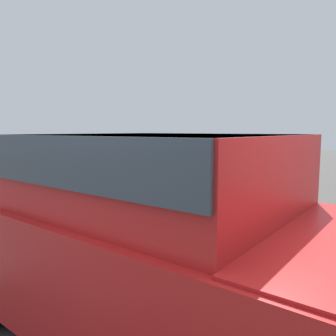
{
  "coord_description": "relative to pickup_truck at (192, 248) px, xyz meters",
  "views": [
    {
      "loc": [
        0.03,
        -2.28,
        1.9
      ],
      "look_at": [
        -0.55,
        5.53,
        1.0
      ],
      "focal_mm": 35.0,
      "sensor_mm": 36.0,
      "label": 1
    }
  ],
  "objects": [
    {
      "name": "parked_sedan_c",
      "position": [
        1.87,
        11.35,
        -0.29
      ],
      "size": [
        2.1,
        4.66,
        1.18
      ],
      "rotation": [
        0.0,
        0.0,
        -1.51
      ],
      "color": "navy",
      "rests_on": "ground_plane"
    },
    {
      "name": "pickup_truck",
      "position": [
        0.0,
        0.0,
        0.0
      ],
      "size": [
        6.1,
        5.01,
        1.87
      ],
      "rotation": [
        0.0,
        0.0,
        -0.59
      ],
      "color": "#A51919",
      "rests_on": "ground_plane"
    },
    {
      "name": "parked_sedan_b",
      "position": [
        -1.01,
        11.64,
        -0.23
      ],
      "size": [
        2.15,
        4.46,
        1.31
      ],
      "rotation": [
        0.0,
        0.0,
        -1.48
      ],
      "color": "#4C6B47",
      "rests_on": "ground_plane"
    },
    {
      "name": "stall_stripe_c",
      "position": [
        0.32,
        11.51,
        -0.92
      ],
      "size": [
        0.12,
        5.08,
        0.01
      ],
      "primitive_type": "cube",
      "color": "yellow",
      "rests_on": "ground_plane"
    },
    {
      "name": "stall_stripe_b",
      "position": [
        -2.61,
        11.51,
        -0.92
      ],
      "size": [
        0.12,
        5.08,
        0.01
      ],
      "primitive_type": "cube",
      "color": "yellow",
      "rests_on": "ground_plane"
    },
    {
      "name": "parked_sedan_a",
      "position": [
        -4.17,
        11.57,
        -0.28
      ],
      "size": [
        1.8,
        4.27,
        1.2
      ],
      "rotation": [
        0.0,
        0.0,
        -1.58
      ],
      "color": "maroon",
      "rests_on": "ground_plane"
    },
    {
      "name": "stall_stripe_a",
      "position": [
        -5.53,
        11.51,
        -0.92
      ],
      "size": [
        0.12,
        5.08,
        0.01
      ],
      "primitive_type": "cube",
      "color": "yellow",
      "rests_on": "ground_plane"
    },
    {
      "name": "stall_stripe_d",
      "position": [
        3.24,
        11.51,
        -0.92
      ],
      "size": [
        0.12,
        5.08,
        0.01
      ],
      "primitive_type": "cube",
      "color": "yellow",
      "rests_on": "ground_plane"
    },
    {
      "name": "wheel_stop_curb",
      "position": [
        0.14,
        14.64,
        -0.85
      ],
      "size": [
        1.75,
        0.2,
        0.14
      ],
      "primitive_type": "cube",
      "color": "#B7B2A8",
      "rests_on": "ground_plane"
    }
  ]
}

